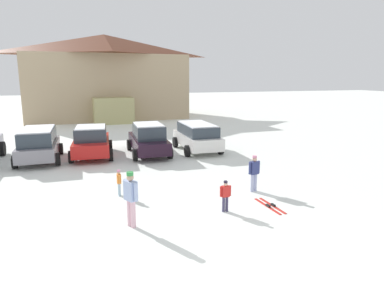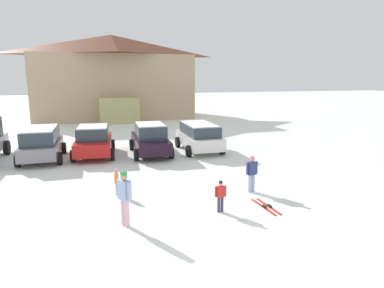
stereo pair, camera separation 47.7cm
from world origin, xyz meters
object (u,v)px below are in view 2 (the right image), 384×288
object	(u,v)px
parked_grey_wagon	(41,143)
parked_black_sedan	(150,139)
parked_white_suv	(199,136)
skier_adult_in_blue_parka	(125,195)
skier_child_in_red_jacket	(221,195)
skier_teen_in_navy_coat	(252,172)
ski_lodge	(112,76)
parked_red_sedan	(94,141)
skier_child_in_orange_jacket	(116,180)
pair_of_skis	(266,207)

from	to	relation	value
parked_grey_wagon	parked_black_sedan	bearing A→B (deg)	-2.41
parked_black_sedan	parked_white_suv	world-z (taller)	parked_black_sedan
skier_adult_in_blue_parka	skier_child_in_red_jacket	xyz separation A→B (m)	(3.08, 0.18, -0.35)
parked_black_sedan	parked_white_suv	size ratio (longest dim) A/B	1.05
parked_white_suv	skier_teen_in_navy_coat	bearing A→B (deg)	-92.17
ski_lodge	parked_red_sedan	distance (m)	19.14
parked_white_suv	parked_black_sedan	bearing A→B (deg)	-178.39
ski_lodge	skier_child_in_red_jacket	distance (m)	28.43
parked_white_suv	skier_teen_in_navy_coat	size ratio (longest dim) A/B	3.08
ski_lodge	skier_child_in_orange_jacket	size ratio (longest dim) A/B	16.63
parked_grey_wagon	pair_of_skis	size ratio (longest dim) A/B	2.69
parked_red_sedan	skier_child_in_red_jacket	bearing A→B (deg)	-67.82
skier_adult_in_blue_parka	skier_teen_in_navy_coat	size ratio (longest dim) A/B	1.19
parked_white_suv	skier_adult_in_blue_parka	size ratio (longest dim) A/B	2.59
ski_lodge	skier_adult_in_blue_parka	xyz separation A→B (m)	(-1.49, -28.32, -3.40)
parked_grey_wagon	skier_child_in_red_jacket	distance (m)	11.33
ski_lodge	skier_adult_in_blue_parka	distance (m)	28.56
ski_lodge	parked_black_sedan	bearing A→B (deg)	-87.61
parked_red_sedan	skier_adult_in_blue_parka	xyz separation A→B (m)	(0.78, -9.63, 0.09)
pair_of_skis	parked_black_sedan	bearing A→B (deg)	104.97
skier_teen_in_navy_coat	skier_adult_in_blue_parka	bearing A→B (deg)	-161.00
parked_red_sedan	skier_adult_in_blue_parka	bearing A→B (deg)	-85.37
ski_lodge	skier_teen_in_navy_coat	distance (m)	27.07
parked_grey_wagon	pair_of_skis	world-z (taller)	parked_grey_wagon
skier_teen_in_navy_coat	parked_red_sedan	bearing A→B (deg)	125.72
parked_grey_wagon	skier_child_in_orange_jacket	size ratio (longest dim) A/B	4.23
parked_red_sedan	skier_child_in_red_jacket	distance (m)	10.21
parked_grey_wagon	parked_black_sedan	world-z (taller)	parked_black_sedan
skier_child_in_orange_jacket	pair_of_skis	world-z (taller)	skier_child_in_orange_jacket
skier_child_in_orange_jacket	pair_of_skis	distance (m)	5.49
ski_lodge	pair_of_skis	bearing A→B (deg)	-83.47
parked_white_suv	skier_adult_in_blue_parka	distance (m)	10.65
ski_lodge	parked_white_suv	bearing A→B (deg)	-78.94
skier_child_in_orange_jacket	skier_child_in_red_jacket	distance (m)	4.08
skier_teen_in_navy_coat	pair_of_skis	distance (m)	1.76
parked_black_sedan	pair_of_skis	xyz separation A→B (m)	(2.43, -9.08, -0.86)
parked_grey_wagon	parked_white_suv	xyz separation A→B (m)	(8.64, -0.16, -0.03)
parked_white_suv	skier_teen_in_navy_coat	distance (m)	7.60
parked_red_sedan	skier_child_in_red_jacket	size ratio (longest dim) A/B	4.12
pair_of_skis	ski_lodge	bearing A→B (deg)	96.53
parked_red_sedan	pair_of_skis	bearing A→B (deg)	-59.95
ski_lodge	parked_black_sedan	xyz separation A→B (m)	(0.80, -19.11, -3.46)
skier_child_in_red_jacket	skier_teen_in_navy_coat	size ratio (longest dim) A/B	0.74
parked_red_sedan	pair_of_skis	world-z (taller)	parked_red_sedan
ski_lodge	parked_grey_wagon	size ratio (longest dim) A/B	3.93
parked_grey_wagon	parked_red_sedan	world-z (taller)	parked_grey_wagon
skier_child_in_orange_jacket	pair_of_skis	bearing A→B (deg)	-29.27
parked_grey_wagon	parked_white_suv	size ratio (longest dim) A/B	0.97
skier_child_in_orange_jacket	skier_teen_in_navy_coat	distance (m)	5.10
parked_black_sedan	skier_adult_in_blue_parka	size ratio (longest dim) A/B	2.72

